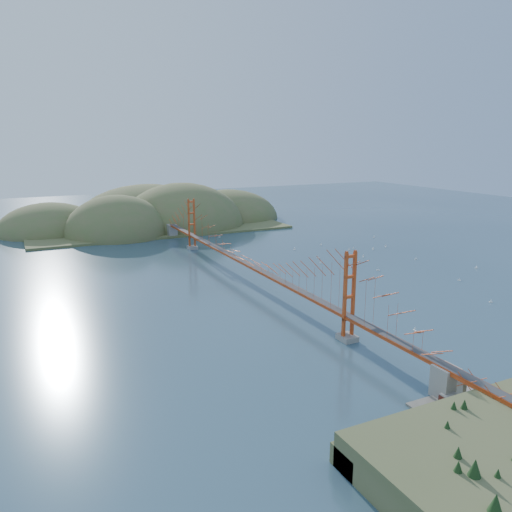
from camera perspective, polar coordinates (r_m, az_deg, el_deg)
name	(u,v)px	position (r m, az deg, el deg)	size (l,w,h in m)	color
ground	(247,281)	(89.81, -1.02, -2.90)	(320.00, 320.00, 0.00)	#2A4354
bridge	(247,243)	(88.28, -1.09, 1.50)	(2.20, 94.40, 12.00)	gray
approach_viaduct	(498,402)	(50.28, 25.92, -14.73)	(1.40, 12.00, 3.38)	#AD3913
promontory	(464,408)	(53.24, 22.68, -15.74)	(9.00, 6.00, 0.24)	#59544C
fort	(462,399)	(53.65, 22.45, -14.82)	(3.70, 2.30, 1.75)	maroon
far_headlands	(158,223)	(153.73, -11.19, 3.67)	(84.00, 58.00, 25.00)	brown
sailboat_7	(294,249)	(115.30, 4.42, 0.79)	(0.59, 0.51, 0.67)	white
sailboat_17	(349,249)	(116.69, 10.59, 0.75)	(0.58, 0.52, 0.66)	white
sailboat_5	(459,280)	(97.43, 22.20, -2.52)	(0.57, 0.58, 0.66)	white
sailboat_0	(321,263)	(103.39, 7.39, -0.75)	(0.44, 0.54, 0.63)	white
sailboat_12	(219,237)	(129.98, -4.20, 2.22)	(0.56, 0.49, 0.63)	white
sailboat_16	(318,257)	(107.76, 7.10, -0.16)	(0.67, 0.67, 0.72)	white
sailboat_8	(354,248)	(118.34, 11.09, 0.89)	(0.52, 0.46, 0.59)	white
sailboat_10	(415,330)	(70.51, 17.69, -8.04)	(0.52, 0.62, 0.71)	white
sailboat_6	(491,302)	(86.58, 25.26, -4.74)	(0.58, 0.58, 0.61)	white
sailboat_11	(476,268)	(107.78, 23.89, -1.22)	(0.60, 0.60, 0.65)	white
sailboat_15	(321,245)	(120.95, 7.45, 1.30)	(0.48, 0.57, 0.66)	white
sailboat_9	(373,249)	(118.54, 13.23, 0.82)	(0.58, 0.62, 0.70)	white
sailboat_4	(386,246)	(121.83, 14.60, 1.07)	(0.63, 0.63, 0.67)	white
sailboat_1	(378,270)	(99.84, 13.74, -1.53)	(0.71, 0.71, 0.74)	white
sailboat_14	(363,256)	(110.53, 12.18, -0.03)	(0.47, 0.50, 0.57)	white
sailboat_2	(416,259)	(111.06, 17.82, -0.31)	(0.60, 0.60, 0.63)	white
sailboat_extra_0	(374,237)	(132.73, 13.34, 2.13)	(0.60, 0.49, 0.70)	white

